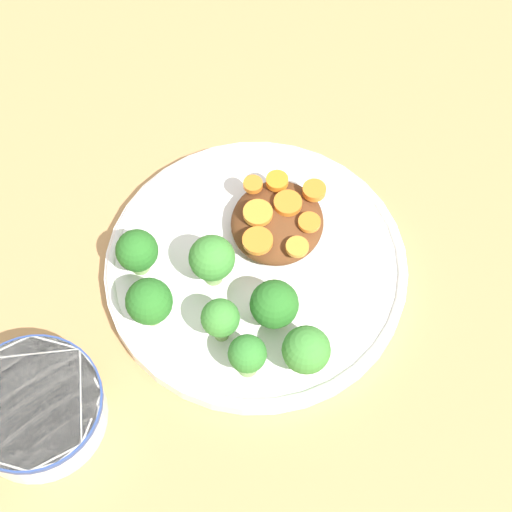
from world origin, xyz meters
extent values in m
plane|color=tan|center=(0.00, 0.00, 0.00)|extent=(4.00, 4.00, 0.00)
cylinder|color=white|center=(0.00, 0.00, 0.01)|extent=(0.28, 0.28, 0.02)
torus|color=white|center=(0.00, 0.00, 0.02)|extent=(0.27, 0.27, 0.01)
cylinder|color=white|center=(0.19, -0.14, 0.02)|extent=(0.11, 0.11, 0.04)
cylinder|color=#2D478C|center=(0.19, -0.14, 0.04)|extent=(0.12, 0.12, 0.01)
cylinder|color=white|center=(0.19, -0.14, 0.03)|extent=(0.09, 0.09, 0.01)
ellipsoid|color=#5B3319|center=(-0.04, 0.01, 0.03)|extent=(0.09, 0.09, 0.03)
cylinder|color=#7FA85B|center=(0.03, -0.10, 0.03)|extent=(0.02, 0.02, 0.02)
sphere|color=#286B23|center=(0.03, -0.10, 0.05)|extent=(0.04, 0.04, 0.04)
cylinder|color=#7FA85B|center=(0.10, 0.02, 0.03)|extent=(0.02, 0.02, 0.02)
sphere|color=#337A2D|center=(0.10, 0.02, 0.05)|extent=(0.03, 0.03, 0.03)
cylinder|color=#7FA85B|center=(0.02, -0.03, 0.03)|extent=(0.02, 0.02, 0.03)
sphere|color=#3D8433|center=(0.02, -0.03, 0.05)|extent=(0.04, 0.04, 0.04)
cylinder|color=#759E51|center=(0.05, 0.03, 0.03)|extent=(0.01, 0.01, 0.02)
sphere|color=#286B23|center=(0.05, 0.03, 0.05)|extent=(0.04, 0.04, 0.04)
cylinder|color=#7FA85B|center=(0.08, -0.07, 0.03)|extent=(0.01, 0.01, 0.02)
sphere|color=#286B23|center=(0.08, -0.07, 0.05)|extent=(0.04, 0.04, 0.04)
cylinder|color=#759E51|center=(0.08, 0.07, 0.03)|extent=(0.01, 0.01, 0.02)
sphere|color=#3D8433|center=(0.08, 0.07, 0.05)|extent=(0.04, 0.04, 0.04)
cylinder|color=#759E51|center=(0.08, -0.01, 0.03)|extent=(0.01, 0.01, 0.03)
sphere|color=#3D8433|center=(0.08, -0.01, 0.05)|extent=(0.03, 0.03, 0.03)
cylinder|color=orange|center=(-0.06, -0.02, 0.05)|extent=(0.02, 0.02, 0.01)
cylinder|color=orange|center=(-0.05, 0.02, 0.05)|extent=(0.03, 0.03, 0.01)
cylinder|color=orange|center=(-0.01, 0.04, 0.05)|extent=(0.02, 0.02, 0.00)
cylinder|color=orange|center=(-0.03, -0.01, 0.05)|extent=(0.03, 0.03, 0.01)
cylinder|color=orange|center=(-0.07, 0.00, 0.05)|extent=(0.02, 0.02, 0.01)
cylinder|color=orange|center=(-0.01, 0.00, 0.05)|extent=(0.03, 0.03, 0.01)
cylinder|color=orange|center=(-0.07, 0.04, 0.05)|extent=(0.02, 0.02, 0.01)
cylinder|color=orange|center=(-0.04, 0.04, 0.05)|extent=(0.02, 0.02, 0.00)
camera|label=1|loc=(0.36, 0.10, 0.70)|focal=60.00mm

